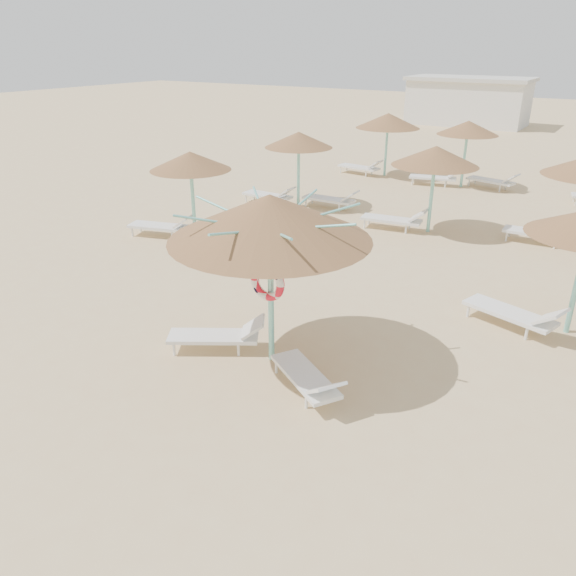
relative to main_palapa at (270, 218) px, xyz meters
The scene contains 6 objects.
ground 2.80m from the main_palapa, 136.17° to the right, with size 120.00×120.00×0.00m, color #D0B37F.
main_palapa is the anchor object (origin of this frame).
lounger_main_a 2.68m from the main_palapa, 166.27° to the right, with size 1.89×1.45×0.68m.
lounger_main_b 2.81m from the main_palapa, 28.45° to the right, with size 1.81×1.42×0.66m.
palapa_field 11.38m from the main_palapa, 80.17° to the left, with size 19.98×18.46×2.71m.
service_hut 35.37m from the main_palapa, 100.11° to the left, with size 8.40×4.40×3.25m.
Camera 1 is at (5.39, -7.49, 5.56)m, focal length 35.00 mm.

